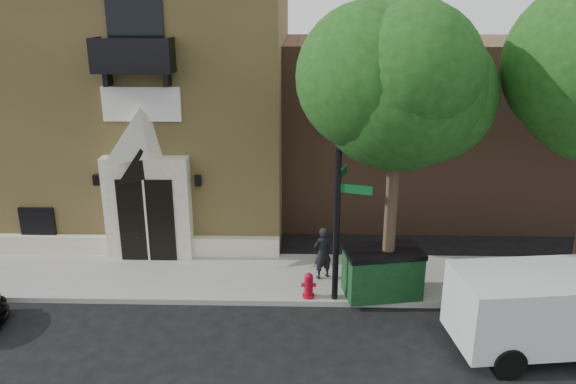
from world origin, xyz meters
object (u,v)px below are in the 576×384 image
street_sign (339,190)px  dumpster (382,272)px  pedestrian_near (323,253)px  cargo_van (567,308)px  fire_hydrant (309,285)px

street_sign → dumpster: 2.71m
dumpster → pedestrian_near: (-1.58, 0.96, 0.10)m
pedestrian_near → dumpster: bearing=120.5°
cargo_van → pedestrian_near: bearing=142.8°
dumpster → fire_hydrant: bearing=175.9°
street_sign → fire_hydrant: (-0.72, 0.05, -2.71)m
dumpster → pedestrian_near: 1.85m
street_sign → pedestrian_near: street_sign is taller
street_sign → pedestrian_near: 2.60m
dumpster → pedestrian_near: pedestrian_near is taller
fire_hydrant → pedestrian_near: (0.40, 1.16, 0.42)m
cargo_van → street_sign: bearing=152.0°
cargo_van → street_sign: (-5.13, 1.99, 2.11)m
fire_hydrant → pedestrian_near: bearing=70.8°
fire_hydrant → dumpster: size_ratio=0.32×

